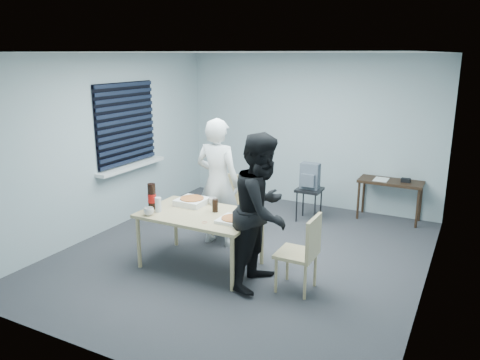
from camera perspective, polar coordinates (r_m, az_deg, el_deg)
The scene contains 19 objects.
room at distance 7.42m, azimuth -13.52°, elevation 5.85°, with size 5.00×5.00×5.00m.
dining_table at distance 5.78m, azimuth -4.86°, elevation -4.59°, with size 1.43×0.91×0.70m.
chair_far at distance 6.81m, azimuth -1.05°, elevation -2.58°, with size 0.42×0.42×0.89m.
chair_right at distance 5.25m, azimuth 7.81°, elevation -8.27°, with size 0.42×0.42×0.89m.
person_white at distance 6.39m, azimuth -2.73°, elevation -0.32°, with size 0.65×0.42×1.77m, color silver.
person_black at distance 5.25m, azimuth 2.73°, elevation -3.78°, with size 0.86×0.47×1.77m, color black.
side_table at distance 7.76m, azimuth 17.88°, elevation -0.62°, with size 0.98×0.44×0.65m.
stool at distance 7.49m, azimuth 8.44°, elevation -1.84°, with size 0.38×0.38×0.53m.
backpack at distance 7.39m, azimuth 8.50°, elevation 0.43°, with size 0.29×0.22×0.41m.
pizza_box_a at distance 6.08m, azimuth -5.87°, elevation -2.59°, with size 0.36×0.36×0.09m.
pizza_box_b at distance 5.45m, azimuth -0.80°, elevation -4.85°, with size 0.34×0.34×0.05m.
mug_a at distance 5.76m, azimuth -11.06°, elevation -3.78°, with size 0.12×0.12×0.10m, color silver.
mug_b at distance 6.05m, azimuth -3.38°, elevation -2.60°, with size 0.10×0.10×0.09m, color silver.
cola_glass at distance 5.77m, azimuth -3.06°, elevation -3.13°, with size 0.07×0.07×0.16m, color black.
soda_bottle at distance 5.94m, azimuth -10.70°, elevation -2.04°, with size 0.10×0.10×0.33m.
plastic_cups at distance 5.85m, azimuth -9.94°, elevation -2.98°, with size 0.08×0.08×0.18m, color silver.
rubber_band at distance 5.44m, azimuth -4.36°, elevation -5.17°, with size 0.06×0.06×0.00m, color red.
papers at distance 7.75m, azimuth 16.82°, elevation 0.07°, with size 0.21×0.29×0.00m, color white.
black_box at distance 7.71m, azimuth 19.56°, elevation -0.03°, with size 0.14×0.10×0.06m, color black.
Camera 1 is at (2.61, -5.13, 2.58)m, focal length 35.00 mm.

